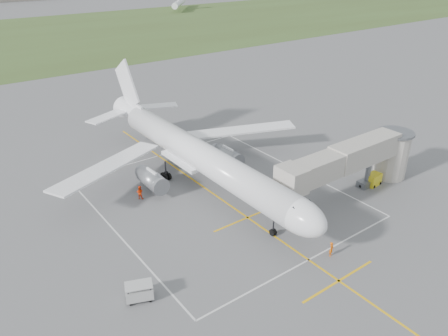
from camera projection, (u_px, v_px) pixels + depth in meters
ground at (201, 185)px, 59.65m from camera, size 700.00×700.00×0.00m
apron_markings at (227, 203)px, 55.46m from camera, size 28.20×60.00×0.01m
airliner at (197, 154)px, 58.23m from camera, size 38.93×46.75×13.52m
jet_bridge at (360, 159)px, 56.21m from camera, size 23.40×5.00×7.20m
gpu_unit at (373, 180)px, 59.46m from camera, size 2.31×1.73×1.64m
baggage_cart at (139, 292)px, 39.77m from camera, size 2.85×2.30×1.72m
ramp_worker_nose at (331, 249)px, 45.56m from camera, size 0.71×0.60×1.66m
ramp_worker_wing at (140, 192)px, 56.08m from camera, size 1.13×1.12×1.84m
distant_aircraft at (2, 16)px, 189.40m from camera, size 200.75×28.15×8.85m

